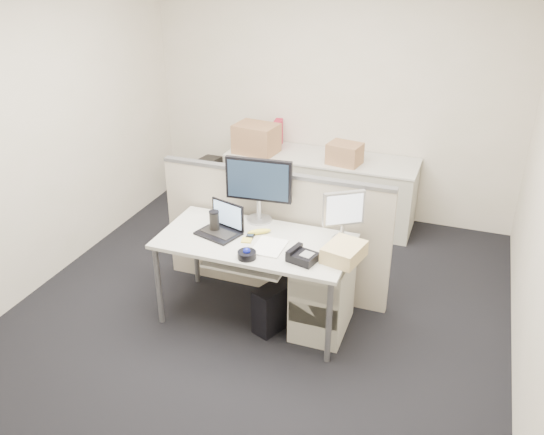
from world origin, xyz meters
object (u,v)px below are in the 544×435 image
at_px(desk, 255,247).
at_px(monitor_main, 259,190).
at_px(desk_phone, 303,257).
at_px(laptop, 218,221).

xyz_separation_m(desk, monitor_main, (-0.09, 0.32, 0.34)).
relative_size(desk, desk_phone, 7.53).
relative_size(monitor_main, desk_phone, 2.73).
distance_m(desk, laptop, 0.35).
bearing_deg(laptop, monitor_main, 75.19).
distance_m(desk, desk_phone, 0.49).
height_order(monitor_main, desk_phone, monitor_main).
height_order(desk, desk_phone, desk_phone).
bearing_deg(desk_phone, monitor_main, 150.86).
distance_m(monitor_main, laptop, 0.43).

